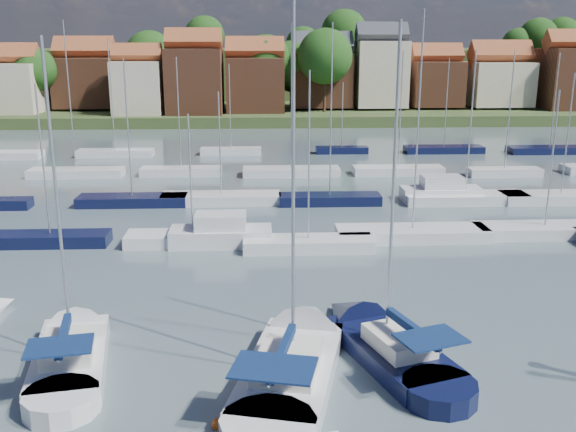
{
  "coord_description": "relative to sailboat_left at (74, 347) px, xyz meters",
  "views": [
    {
      "loc": [
        -2.66,
        -22.57,
        13.57
      ],
      "look_at": [
        -0.95,
        14.0,
        3.65
      ],
      "focal_mm": 40.0,
      "sensor_mm": 36.0,
      "label": 1
    }
  ],
  "objects": [
    {
      "name": "far_shore_town",
      "position": [
        13.3,
        128.56,
        4.25
      ],
      "size": [
        212.46,
        90.0,
        22.27
      ],
      "color": "#3E5028",
      "rests_on": "ground"
    },
    {
      "name": "sailboat_centre",
      "position": [
        10.04,
        -1.07,
        -0.01
      ],
      "size": [
        6.47,
        13.66,
        17.86
      ],
      "rotation": [
        0.0,
        0.0,
        1.34
      ],
      "color": "silver",
      "rests_on": "ground"
    },
    {
      "name": "buoy_e",
      "position": [
        15.57,
        2.53,
        -0.36
      ],
      "size": [
        0.49,
        0.49,
        0.49
      ],
      "primitive_type": "sphere",
      "color": "#D85914",
      "rests_on": "ground"
    },
    {
      "name": "sailboat_navy",
      "position": [
        13.75,
        -0.01,
        -0.0
      ],
      "size": [
        6.49,
        11.68,
        15.7
      ],
      "rotation": [
        0.0,
        0.0,
        1.9
      ],
      "color": "black",
      "rests_on": "ground"
    },
    {
      "name": "marina_field",
      "position": [
        12.98,
        31.04,
        0.08
      ],
      "size": [
        79.62,
        41.41,
        15.93
      ],
      "color": "silver",
      "rests_on": "ground"
    },
    {
      "name": "sailboat_left",
      "position": [
        0.0,
        0.0,
        0.0
      ],
      "size": [
        4.81,
        11.4,
        15.06
      ],
      "rotation": [
        0.0,
        0.0,
        1.75
      ],
      "color": "silver",
      "rests_on": "ground"
    },
    {
      "name": "ground",
      "position": [
        11.07,
        35.89,
        -0.36
      ],
      "size": [
        260.0,
        260.0,
        0.0
      ],
      "primitive_type": "plane",
      "color": "#46575F",
      "rests_on": "ground"
    },
    {
      "name": "buoy_c",
      "position": [
        6.81,
        -6.01,
        -0.36
      ],
      "size": [
        0.49,
        0.49,
        0.49
      ],
      "primitive_type": "sphere",
      "color": "#D85914",
      "rests_on": "ground"
    }
  ]
}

